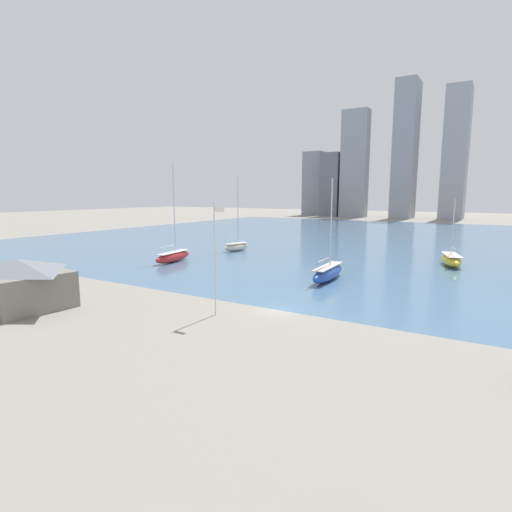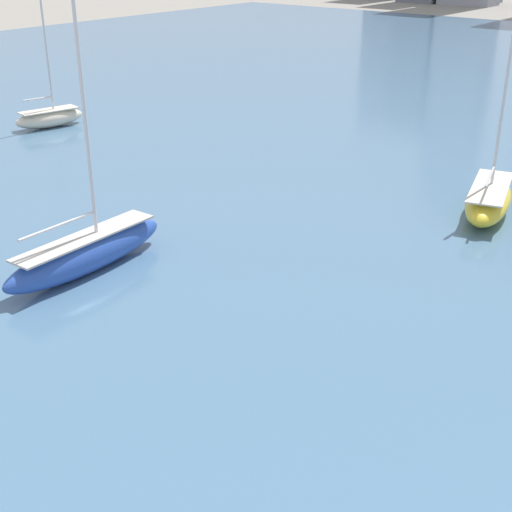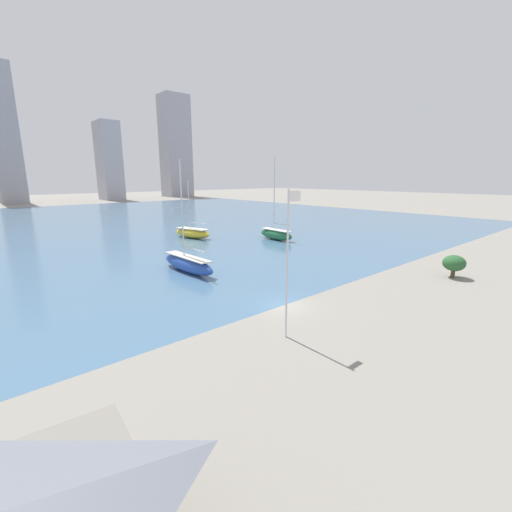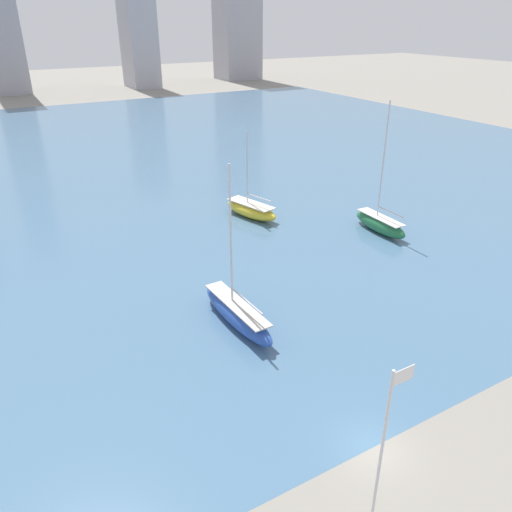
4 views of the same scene
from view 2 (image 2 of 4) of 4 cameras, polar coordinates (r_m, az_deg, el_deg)
harbor_water at (r=81.25m, az=18.93°, el=11.87°), size 180.00×140.00×0.00m
sailboat_cream at (r=67.53m, az=-16.20°, el=10.68°), size 3.32×6.60×14.97m
sailboat_blue at (r=37.60m, az=-13.38°, el=0.30°), size 2.32×10.24×13.48m
sailboat_yellow at (r=46.41m, az=18.11°, el=4.33°), size 4.69×8.71×10.76m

